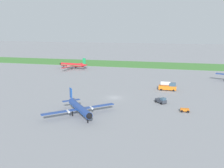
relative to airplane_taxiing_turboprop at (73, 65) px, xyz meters
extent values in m
plane|color=gray|center=(36.78, -51.99, -2.39)|extent=(600.00, 600.00, 0.00)
cube|color=#3D7533|center=(36.78, 26.26, -2.35)|extent=(360.00, 28.00, 0.08)
cylinder|color=red|center=(-0.38, 0.06, -0.01)|extent=(14.36, 4.23, 1.98)
cone|color=black|center=(-8.18, 1.33, -0.01)|extent=(2.26, 2.23, 1.94)
cone|color=red|center=(7.81, -1.27, 0.23)|extent=(3.02, 2.20, 1.78)
cube|color=#198C4C|center=(-0.38, 0.06, -0.16)|extent=(13.58, 4.14, 0.28)
cube|color=red|center=(-0.86, -5.36, -0.36)|extent=(3.11, 10.95, 0.20)
cube|color=red|center=(0.88, 5.36, -0.36)|extent=(3.11, 10.95, 0.20)
cylinder|color=#B7BABF|center=(-1.09, -3.35, -0.36)|extent=(1.66, 0.88, 0.63)
cylinder|color=#B7BABF|center=(0.02, 3.52, -0.36)|extent=(1.66, 0.88, 0.63)
cube|color=#198C4C|center=(7.42, -1.20, 2.55)|extent=(1.79, 0.52, 3.16)
cube|color=red|center=(7.20, -2.57, 0.18)|extent=(1.61, 2.92, 0.16)
cube|color=red|center=(7.64, 0.16, 0.18)|extent=(1.61, 2.92, 0.16)
cylinder|color=black|center=(-6.23, 1.01, -1.69)|extent=(0.36, 0.36, 1.38)
cylinder|color=black|center=(0.28, -2.03, -1.69)|extent=(0.36, 0.36, 1.38)
cylinder|color=black|center=(0.91, 1.83, -1.69)|extent=(0.36, 0.36, 1.38)
cylinder|color=navy|center=(31.77, -71.52, -0.17)|extent=(10.11, 11.27, 1.85)
cone|color=black|center=(36.61, -77.11, -0.17)|extent=(2.58, 2.58, 1.81)
cone|color=navy|center=(26.69, -65.65, 0.06)|extent=(2.95, 3.05, 1.66)
cube|color=#19479E|center=(31.77, -71.52, -0.31)|extent=(9.65, 10.74, 0.26)
cube|color=navy|center=(35.37, -67.91, -0.49)|extent=(8.53, 7.63, 0.18)
cube|color=navy|center=(27.69, -74.57, -0.49)|extent=(8.53, 7.63, 0.18)
cylinder|color=#B7BABF|center=(34.33, -69.50, -0.49)|extent=(1.41, 1.51, 0.59)
cylinder|color=#B7BABF|center=(29.41, -73.76, -0.49)|extent=(1.41, 1.51, 0.59)
cube|color=#19479E|center=(26.93, -65.93, 2.24)|extent=(1.26, 1.40, 2.96)
cube|color=navy|center=(27.91, -65.08, 0.02)|extent=(2.68, 2.53, 0.15)
cube|color=navy|center=(25.95, -66.77, 0.02)|extent=(2.68, 2.53, 0.15)
cylinder|color=black|center=(35.40, -75.71, -1.74)|extent=(0.33, 0.33, 1.29)
cylinder|color=black|center=(32.55, -69.62, -1.74)|extent=(0.33, 0.33, 1.29)
cylinder|color=black|center=(29.78, -72.02, -1.74)|extent=(0.33, 0.33, 1.29)
cube|color=orange|center=(53.85, -37.38, -1.34)|extent=(6.54, 2.50, 1.40)
cylinder|color=silver|center=(53.07, -37.37, 0.13)|extent=(3.60, 1.59, 1.54)
cube|color=#334C60|center=(55.67, -37.41, -0.04)|extent=(2.37, 2.05, 1.20)
cylinder|color=black|center=(56.14, -36.21, -2.04)|extent=(0.70, 0.26, 0.70)
cylinder|color=black|center=(56.11, -38.61, -2.04)|extent=(0.70, 0.26, 0.70)
cylinder|color=black|center=(51.60, -36.14, -2.04)|extent=(0.70, 0.26, 0.70)
cylinder|color=black|center=(51.56, -38.54, -2.04)|extent=(0.70, 0.26, 0.70)
cube|color=orange|center=(59.19, -61.26, -1.76)|extent=(2.44, 1.56, 0.55)
cylinder|color=black|center=(58.37, -62.03, -2.04)|extent=(0.71, 0.27, 0.70)
cylinder|color=black|center=(58.33, -60.53, -2.04)|extent=(0.71, 0.27, 0.70)
cylinder|color=black|center=(60.05, -61.98, -2.04)|extent=(0.71, 0.27, 0.70)
cylinder|color=black|center=(60.01, -60.48, -2.04)|extent=(0.71, 0.27, 0.70)
cube|color=#2D333D|center=(52.22, -54.52, -1.59)|extent=(3.81, 3.83, 0.90)
cube|color=#334C60|center=(52.92, -55.24, -0.79)|extent=(1.99, 1.98, 0.70)
cylinder|color=black|center=(53.74, -54.78, -2.04)|extent=(0.67, 0.67, 0.70)
cylinder|color=black|center=(52.46, -56.05, -2.04)|extent=(0.67, 0.67, 0.70)
cylinder|color=black|center=(51.97, -52.99, -2.04)|extent=(0.67, 0.67, 0.70)
cylinder|color=black|center=(50.69, -54.25, -2.04)|extent=(0.67, 0.67, 0.70)
camera|label=1|loc=(54.91, -130.06, 20.79)|focal=39.48mm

